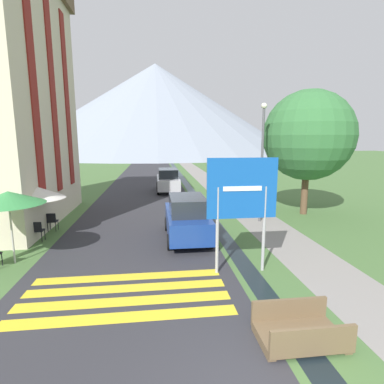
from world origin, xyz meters
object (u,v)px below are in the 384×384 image
at_px(person_seated_near, 19,231).
at_px(cafe_chair_far_left, 52,220).
at_px(cafe_chair_middle, 38,230).
at_px(parked_car_far, 168,180).
at_px(streetlamp, 262,154).
at_px(cafe_umbrella_middle_white, 36,192).
at_px(footbridge, 300,331).
at_px(tree_by_path, 308,136).
at_px(parked_car_near, 187,218).
at_px(road_sign, 242,197).
at_px(cafe_umbrella_front_green, 8,198).

bearing_deg(person_seated_near, cafe_chair_far_left, 75.59).
height_order(cafe_chair_middle, cafe_chair_far_left, same).
distance_m(parked_car_far, streetlamp, 10.62).
height_order(parked_car_far, streetlamp, streetlamp).
relative_size(parked_car_far, cafe_umbrella_middle_white, 1.89).
relative_size(footbridge, cafe_umbrella_middle_white, 0.74).
relative_size(footbridge, person_seated_near, 1.42).
xyz_separation_m(cafe_chair_middle, cafe_umbrella_middle_white, (-0.16, 0.62, 1.41)).
bearing_deg(tree_by_path, parked_car_near, -153.39).
height_order(person_seated_near, tree_by_path, tree_by_path).
xyz_separation_m(person_seated_near, tree_by_path, (13.33, 3.75, 3.63)).
bearing_deg(cafe_chair_middle, tree_by_path, 39.92).
height_order(road_sign, cafe_chair_far_left, road_sign).
xyz_separation_m(parked_car_near, cafe_chair_far_left, (-5.91, 1.77, -0.39)).
bearing_deg(cafe_umbrella_front_green, tree_by_path, 22.00).
bearing_deg(road_sign, parked_car_far, 96.00).
height_order(parked_car_near, cafe_umbrella_middle_white, cafe_umbrella_middle_white).
height_order(footbridge, cafe_umbrella_middle_white, cafe_umbrella_middle_white).
xyz_separation_m(cafe_chair_far_left, cafe_umbrella_front_green, (-0.09, -3.52, 1.71)).
relative_size(person_seated_near, tree_by_path, 0.18).
bearing_deg(parked_car_far, cafe_chair_far_left, -119.56).
xyz_separation_m(cafe_chair_far_left, person_seated_near, (-0.53, -2.06, 0.15)).
height_order(road_sign, footbridge, road_sign).
distance_m(streetlamp, tree_by_path, 3.29).
height_order(cafe_umbrella_middle_white, streetlamp, streetlamp).
relative_size(footbridge, parked_car_far, 0.39).
distance_m(footbridge, cafe_umbrella_middle_white, 11.04).
xyz_separation_m(streetlamp, tree_by_path, (2.94, 1.17, 0.89)).
bearing_deg(road_sign, person_seated_near, 158.55).
bearing_deg(parked_car_near, cafe_chair_middle, 176.63).
bearing_deg(person_seated_near, streetlamp, 13.94).
distance_m(cafe_umbrella_front_green, streetlamp, 10.80).
distance_m(footbridge, cafe_chair_far_left, 11.31).
distance_m(road_sign, person_seated_near, 8.50).
bearing_deg(footbridge, parked_car_near, 103.45).
distance_m(cafe_umbrella_middle_white, tree_by_path, 13.50).
height_order(footbridge, cafe_chair_far_left, cafe_chair_far_left).
distance_m(road_sign, footbridge, 3.99).
xyz_separation_m(parked_car_near, cafe_chair_middle, (-6.01, 0.35, -0.39)).
bearing_deg(cafe_umbrella_front_green, person_seated_near, 106.66).
xyz_separation_m(footbridge, parked_car_far, (-1.87, 18.39, 0.68)).
bearing_deg(cafe_chair_middle, parked_car_far, 89.59).
bearing_deg(person_seated_near, footbridge, -38.53).
bearing_deg(person_seated_near, cafe_chair_middle, 56.42).
bearing_deg(cafe_umbrella_middle_white, parked_car_near, -8.95).
bearing_deg(streetlamp, parked_car_near, -149.95).
xyz_separation_m(cafe_chair_far_left, streetlamp, (9.86, 0.52, 2.88)).
relative_size(footbridge, cafe_chair_far_left, 2.00).
distance_m(parked_car_near, cafe_umbrella_front_green, 6.38).
bearing_deg(parked_car_near, person_seated_near, -177.41).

